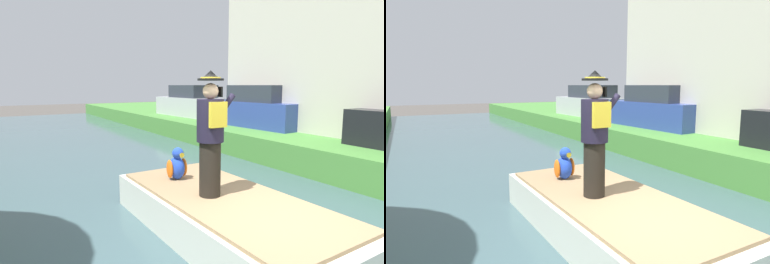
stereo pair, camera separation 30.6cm
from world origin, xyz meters
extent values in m
cube|color=#3D565B|center=(0.00, 0.00, 0.05)|extent=(7.05, 48.00, 0.10)
cube|color=silver|center=(0.00, 0.86, 0.38)|extent=(1.85, 4.22, 0.56)
cube|color=#997A56|center=(0.00, 0.86, 0.69)|extent=(1.70, 3.88, 0.05)
cylinder|color=black|center=(-0.19, 0.99, 1.12)|extent=(0.32, 0.32, 0.82)
cylinder|color=black|center=(-0.19, 0.99, 1.84)|extent=(0.40, 0.40, 0.62)
cube|color=gold|center=(-0.19, 0.80, 1.94)|extent=(0.28, 0.06, 0.36)
sphere|color=#DBA884|center=(-0.19, 0.99, 2.27)|extent=(0.23, 0.23, 0.23)
cylinder|color=black|center=(-0.19, 0.99, 2.43)|extent=(0.38, 0.38, 0.03)
cone|color=black|center=(-0.19, 0.99, 2.50)|extent=(0.26, 0.26, 0.12)
cylinder|color=gold|center=(-0.19, 0.99, 2.46)|extent=(0.29, 0.29, 0.02)
cylinder|color=black|center=(0.03, 0.95, 2.02)|extent=(0.38, 0.09, 0.43)
cube|color=black|center=(-0.06, 0.93, 2.26)|extent=(0.03, 0.08, 0.15)
ellipsoid|color=blue|center=(-0.20, 2.00, 0.91)|extent=(0.26, 0.32, 0.40)
sphere|color=blue|center=(-0.20, 1.96, 1.18)|extent=(0.20, 0.20, 0.20)
cone|color=yellow|center=(-0.20, 1.86, 1.17)|extent=(0.09, 0.09, 0.09)
ellipsoid|color=orange|center=(-0.34, 2.00, 0.91)|extent=(0.08, 0.20, 0.32)
ellipsoid|color=orange|center=(-0.06, 2.00, 0.91)|extent=(0.08, 0.20, 0.32)
cube|color=#2D4293|center=(5.53, 6.16, 1.30)|extent=(1.94, 4.10, 0.90)
cube|color=#2D333D|center=(5.53, 5.96, 2.05)|extent=(1.58, 2.28, 0.60)
cube|color=#B7B7BC|center=(5.53, 10.94, 1.30)|extent=(1.93, 4.09, 0.90)
cube|color=#2D333D|center=(5.53, 10.74, 2.05)|extent=(1.57, 2.28, 0.60)
camera|label=1|loc=(-2.87, -2.86, 2.35)|focal=30.34mm
camera|label=2|loc=(-2.61, -3.01, 2.35)|focal=30.34mm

